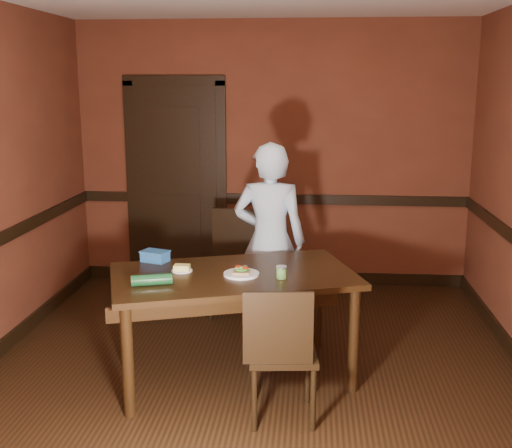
% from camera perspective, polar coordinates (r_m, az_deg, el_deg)
% --- Properties ---
extents(floor, '(4.00, 4.50, 0.01)m').
position_cam_1_polar(floor, '(4.80, -0.38, -13.24)').
color(floor, black).
rests_on(floor, ground).
extents(wall_back, '(4.00, 0.02, 2.70)m').
position_cam_1_polar(wall_back, '(6.61, 1.45, 6.11)').
color(wall_back, brown).
rests_on(wall_back, ground).
extents(wall_front, '(4.00, 0.02, 2.70)m').
position_cam_1_polar(wall_front, '(2.22, -5.93, -6.97)').
color(wall_front, brown).
rests_on(wall_front, ground).
extents(dado_back, '(4.00, 0.03, 0.10)m').
position_cam_1_polar(dado_back, '(6.66, 1.42, 2.25)').
color(dado_back, black).
rests_on(dado_back, ground).
extents(baseboard_back, '(4.00, 0.03, 0.12)m').
position_cam_1_polar(baseboard_back, '(6.86, 1.38, -4.67)').
color(baseboard_back, black).
rests_on(baseboard_back, ground).
extents(door, '(1.05, 0.07, 2.20)m').
position_cam_1_polar(door, '(6.75, -7.10, 3.94)').
color(door, black).
rests_on(door, ground).
extents(dining_table, '(1.88, 1.42, 0.78)m').
position_cam_1_polar(dining_table, '(4.62, -2.00, -9.04)').
color(dining_table, black).
rests_on(dining_table, floor).
extents(chair_far, '(0.48, 0.48, 0.94)m').
position_cam_1_polar(chair_far, '(5.83, -1.85, -3.58)').
color(chair_far, black).
rests_on(chair_far, floor).
extents(chair_near, '(0.46, 0.46, 0.89)m').
position_cam_1_polar(chair_near, '(4.09, 2.37, -11.16)').
color(chair_near, black).
rests_on(chair_near, floor).
extents(person, '(0.61, 0.41, 1.63)m').
position_cam_1_polar(person, '(5.25, 1.23, -1.55)').
color(person, '#B9D9F3').
rests_on(person, floor).
extents(sandwich_plate, '(0.25, 0.25, 0.06)m').
position_cam_1_polar(sandwich_plate, '(4.44, -1.31, -4.35)').
color(sandwich_plate, white).
rests_on(sandwich_plate, dining_table).
extents(sauce_jar, '(0.07, 0.07, 0.09)m').
position_cam_1_polar(sauce_jar, '(4.36, 2.27, -4.30)').
color(sauce_jar, '#5A9541').
rests_on(sauce_jar, dining_table).
extents(cheese_saucer, '(0.15, 0.15, 0.05)m').
position_cam_1_polar(cheese_saucer, '(4.56, -6.60, -3.96)').
color(cheese_saucer, white).
rests_on(cheese_saucer, dining_table).
extents(food_tub, '(0.23, 0.19, 0.08)m').
position_cam_1_polar(food_tub, '(4.82, -8.96, -2.84)').
color(food_tub, blue).
rests_on(food_tub, dining_table).
extents(wrapped_veg, '(0.28, 0.15, 0.07)m').
position_cam_1_polar(wrapped_veg, '(4.27, -9.26, -4.92)').
color(wrapped_veg, '#133E1D').
rests_on(wrapped_veg, dining_table).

